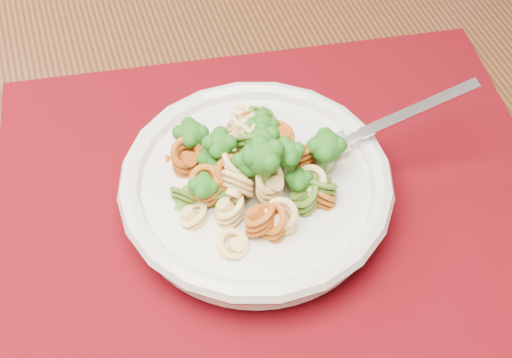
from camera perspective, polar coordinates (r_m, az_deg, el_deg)
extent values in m
cube|color=brown|center=(0.72, 0.51, 2.67)|extent=(1.61, 1.17, 0.04)
cube|color=#56030F|center=(0.65, 1.57, -1.61)|extent=(0.51, 0.40, 0.00)
cylinder|color=silver|center=(0.64, 0.00, -1.94)|extent=(0.10, 0.10, 0.01)
cylinder|color=silver|center=(0.63, 0.00, -0.98)|extent=(0.22, 0.22, 0.03)
torus|color=silver|center=(0.61, 0.00, -0.20)|extent=(0.24, 0.24, 0.02)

